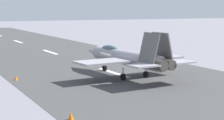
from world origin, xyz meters
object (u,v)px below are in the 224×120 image
Objects in this scene: marker_cone_near at (71,116)px; crew_person at (148,53)px; marker_cone_mid at (16,78)px; fighter_jet at (127,57)px.

crew_person is at bearing -40.95° from marker_cone_near.
crew_person reaches higher than marker_cone_near.
marker_cone_near is (-27.33, 23.72, -0.52)m from crew_person.
crew_person is 25.72m from marker_cone_mid.
fighter_jet reaches higher than crew_person.
fighter_jet is 18.50m from marker_cone_near.
fighter_jet is at bearing -106.59° from marker_cone_mid.
marker_cone_near is (-13.74, 12.21, -2.06)m from fighter_jet.
crew_person is 2.89× the size of marker_cone_near.
fighter_jet is 12.91m from marker_cone_mid.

